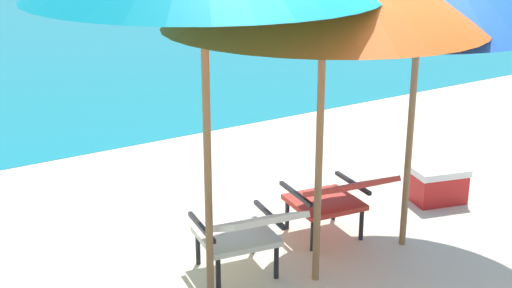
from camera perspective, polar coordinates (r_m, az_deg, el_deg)
ground_plane at (r=8.75m, az=-12.03°, el=1.57°), size 40.00×40.00×0.00m
lounge_chair_left at (r=4.94m, az=-0.84°, el=-6.90°), size 0.66×0.94×0.68m
lounge_chair_right at (r=5.52m, az=6.43°, el=-4.12°), size 0.64×0.93×0.68m
cooler_box at (r=6.54m, az=14.33°, el=-3.13°), size 0.54×0.43×0.32m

